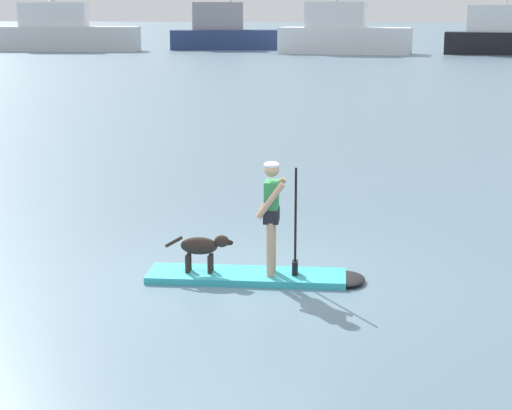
# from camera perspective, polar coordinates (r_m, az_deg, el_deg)

# --- Properties ---
(ground_plane) EXTENTS (400.00, 400.00, 0.00)m
(ground_plane) POSITION_cam_1_polar(r_m,az_deg,el_deg) (13.03, -0.61, -4.83)
(ground_plane) COLOR slate
(paddleboard) EXTENTS (3.23, 0.92, 0.10)m
(paddleboard) POSITION_cam_1_polar(r_m,az_deg,el_deg) (13.00, 0.38, -4.65)
(paddleboard) COLOR #33B2BF
(paddleboard) RESTS_ON ground_plane
(person_paddler) EXTENTS (0.61, 0.49, 1.67)m
(person_paddler) POSITION_cam_1_polar(r_m,az_deg,el_deg) (12.72, 1.08, -0.31)
(person_paddler) COLOR tan
(person_paddler) RESTS_ON paddleboard
(dog) EXTENTS (1.02, 0.24, 0.56)m
(dog) POSITION_cam_1_polar(r_m,az_deg,el_deg) (12.98, -3.48, -2.73)
(dog) COLOR #2D231E
(dog) RESTS_ON paddleboard
(moored_boat_outer) EXTENTS (13.15, 3.91, 4.81)m
(moored_boat_outer) POSITION_cam_1_polar(r_m,az_deg,el_deg) (80.45, -12.42, 10.84)
(moored_boat_outer) COLOR silver
(moored_boat_outer) RESTS_ON ground_plane
(moored_boat_starboard) EXTENTS (10.51, 5.22, 12.37)m
(moored_boat_starboard) POSITION_cam_1_polar(r_m,az_deg,el_deg) (81.59, -2.15, 11.14)
(moored_boat_starboard) COLOR navy
(moored_boat_starboard) RESTS_ON ground_plane
(moored_boat_far_port) EXTENTS (11.09, 4.57, 4.89)m
(moored_boat_far_port) POSITION_cam_1_polar(r_m,az_deg,el_deg) (74.57, 5.65, 10.96)
(moored_boat_far_port) COLOR white
(moored_boat_far_port) RESTS_ON ground_plane
(moored_boat_far_starboard) EXTENTS (8.79, 3.58, 8.81)m
(moored_boat_far_starboard) POSITION_cam_1_polar(r_m,az_deg,el_deg) (75.43, 15.30, 10.51)
(moored_boat_far_starboard) COLOR black
(moored_boat_far_starboard) RESTS_ON ground_plane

